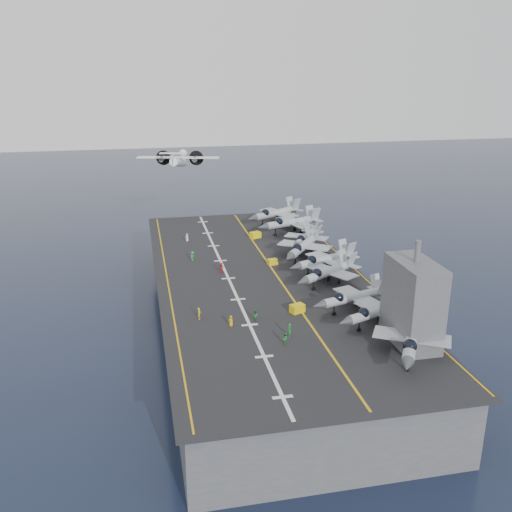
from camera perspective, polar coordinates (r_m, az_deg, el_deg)
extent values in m
plane|color=#142135|center=(109.60, 0.43, -7.11)|extent=(500.00, 500.00, 0.00)
cube|color=#56595E|center=(107.52, 0.44, -4.71)|extent=(36.00, 90.00, 10.00)
cube|color=black|center=(105.56, 0.45, -2.12)|extent=(38.00, 92.00, 0.40)
cube|color=gold|center=(106.12, 2.03, -1.89)|extent=(0.35, 90.00, 0.02)
cube|color=silver|center=(104.45, -2.78, -2.25)|extent=(0.50, 90.00, 0.02)
cube|color=gold|center=(103.45, -8.81, -2.67)|extent=(0.25, 90.00, 0.02)
cube|color=gold|center=(110.66, 9.85, -1.29)|extent=(0.25, 90.00, 0.02)
imported|color=#E6A70A|center=(85.77, -2.53, -6.50)|extent=(1.15, 1.18, 1.65)
imported|color=gold|center=(88.31, -5.69, -5.74)|extent=(1.02, 1.28, 1.86)
imported|color=#207C2D|center=(87.54, 0.00, -5.91)|extent=(0.87, 1.16, 1.75)
imported|color=green|center=(114.11, -6.36, -0.01)|extent=(1.29, 1.36, 1.89)
imported|color=red|center=(107.03, -3.48, -1.17)|extent=(1.38, 1.43, 2.00)
imported|color=silver|center=(126.69, -6.91, 1.84)|extent=(1.26, 1.16, 1.74)
imported|color=#1B852A|center=(82.53, 3.35, -7.43)|extent=(0.91, 1.28, 2.04)
imported|color=#268C33|center=(80.60, 2.94, -8.21)|extent=(0.89, 1.17, 1.76)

